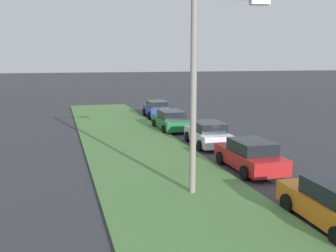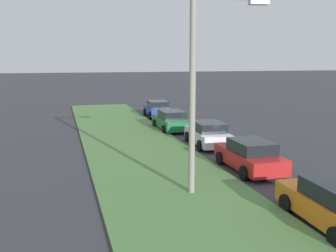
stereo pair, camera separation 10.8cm
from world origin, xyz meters
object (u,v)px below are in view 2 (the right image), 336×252
object	(u,v)px
parked_car_white	(208,134)
parked_car_blue	(157,109)
parked_car_green	(171,121)
parked_car_red	(250,156)
parked_car_orange	(336,205)
streetlight	(202,81)

from	to	relation	value
parked_car_white	parked_car_blue	xyz separation A→B (m)	(12.35, 0.10, 0.00)
parked_car_green	parked_car_blue	xyz separation A→B (m)	(6.77, -0.62, 0.00)
parked_car_red	parked_car_blue	distance (m)	17.91
parked_car_orange	parked_car_red	world-z (taller)	same
parked_car_white	parked_car_blue	world-z (taller)	same
parked_car_blue	parked_car_red	bearing A→B (deg)	-177.27
parked_car_blue	parked_car_orange	bearing A→B (deg)	-178.08
parked_car_white	streetlight	distance (m)	9.54
parked_car_red	streetlight	distance (m)	5.61
parked_car_orange	parked_car_blue	xyz separation A→B (m)	(24.34, -0.31, 0.00)
parked_car_orange	parked_car_red	bearing A→B (deg)	-0.54
parked_car_green	streetlight	distance (m)	14.43
parked_car_green	parked_car_blue	distance (m)	6.80
parked_car_red	streetlight	size ratio (longest dim) A/B	0.57
parked_car_blue	streetlight	distance (m)	21.05
parked_car_white	parked_car_blue	distance (m)	12.35
parked_car_blue	streetlight	world-z (taller)	streetlight
parked_car_white	parked_car_green	xyz separation A→B (m)	(5.58, 0.73, 0.00)
parked_car_white	parked_car_green	bearing A→B (deg)	10.32
parked_car_orange	parked_car_green	bearing A→B (deg)	3.46
parked_car_orange	parked_car_green	distance (m)	17.57
streetlight	parked_car_red	bearing A→B (deg)	-53.09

